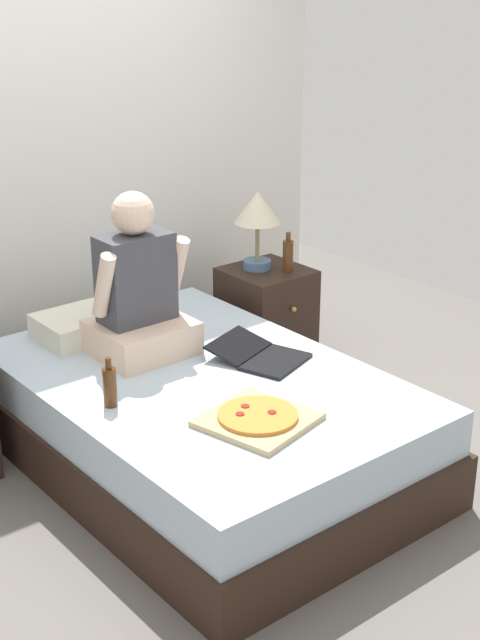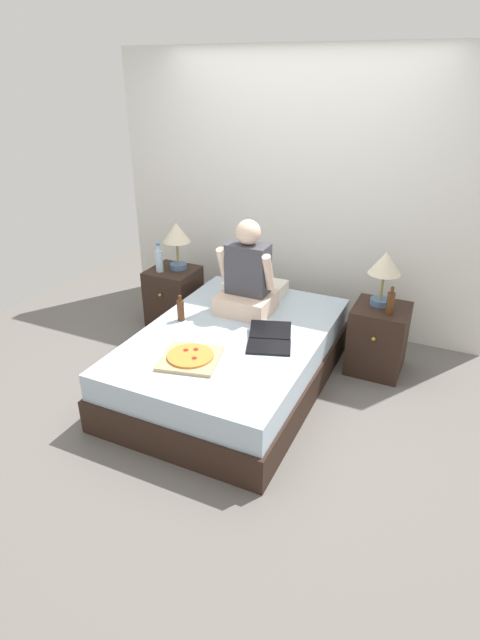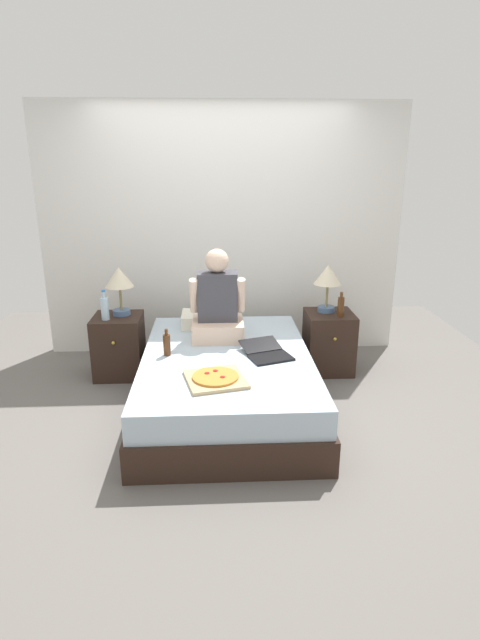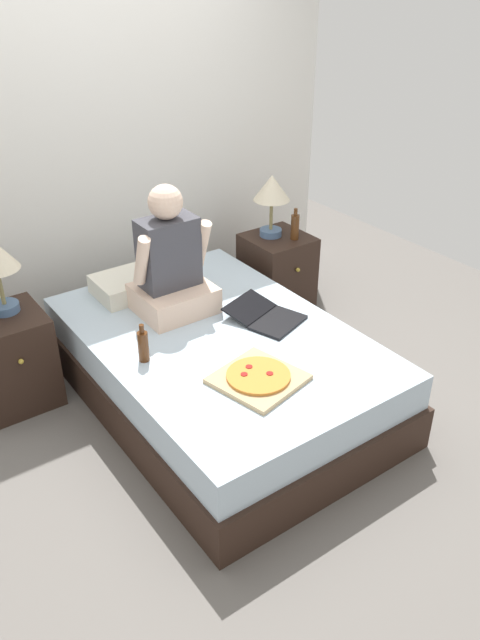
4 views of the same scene
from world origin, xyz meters
TOP-DOWN VIEW (x-y plane):
  - ground_plane at (0.00, 0.00)m, footprint 5.63×5.63m
  - wall_back at (0.00, 1.38)m, footprint 3.63×0.12m
  - bed at (0.00, 0.00)m, footprint 1.38×2.05m
  - nightstand_left at (-1.00, 0.71)m, footprint 0.44×0.47m
  - lamp_on_left_nightstand at (-0.96, 0.76)m, footprint 0.26×0.26m
  - water_bottle at (-1.08, 0.62)m, footprint 0.07×0.07m
  - nightstand_right at (1.00, 0.71)m, footprint 0.44×0.47m
  - lamp_on_right_nightstand at (0.97, 0.76)m, footprint 0.26×0.26m
  - beer_bottle at (1.07, 0.61)m, footprint 0.06×0.06m
  - pillow at (-0.14, 0.74)m, footprint 0.52×0.34m
  - person_seated at (-0.07, 0.40)m, footprint 0.47×0.40m
  - laptop at (0.32, -0.05)m, footprint 0.43×0.49m
  - pizza_box at (-0.09, -0.50)m, footprint 0.48×0.48m
  - beer_bottle_on_bed at (-0.48, 0.01)m, footprint 0.06×0.06m

SIDE VIEW (x-z plane):
  - ground_plane at x=0.00m, z-range 0.00..0.00m
  - bed at x=0.00m, z-range 0.00..0.46m
  - nightstand_left at x=-1.00m, z-range 0.00..0.58m
  - nightstand_right at x=1.00m, z-range 0.00..0.58m
  - pizza_box at x=-0.09m, z-range 0.46..0.51m
  - laptop at x=0.32m, z-range 0.45..0.53m
  - pillow at x=-0.14m, z-range 0.47..0.59m
  - beer_bottle_on_bed at x=-0.48m, z-range 0.45..0.67m
  - beer_bottle at x=1.07m, z-range 0.56..0.79m
  - water_bottle at x=-1.08m, z-range 0.55..0.83m
  - person_seated at x=-0.07m, z-range 0.37..1.15m
  - lamp_on_left_nightstand at x=-0.96m, z-range 0.68..1.13m
  - lamp_on_right_nightstand at x=0.97m, z-range 0.68..1.13m
  - wall_back at x=0.00m, z-range 0.00..2.50m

